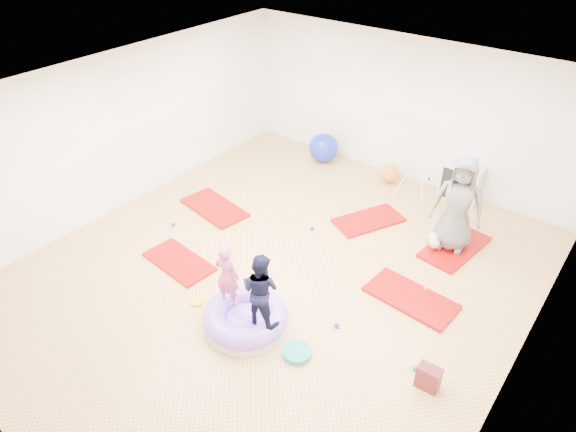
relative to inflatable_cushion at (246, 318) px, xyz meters
The scene contains 19 objects.
room 1.74m from the inflatable_cushion, 108.32° to the left, with size 7.01×8.01×2.81m.
gym_mat_front_left 1.80m from the inflatable_cushion, 167.76° to the left, with size 1.18×0.59×0.05m, color #9A000C.
gym_mat_mid_left 3.06m from the inflatable_cushion, 142.35° to the left, with size 1.30×0.65×0.05m, color #9A000C.
gym_mat_center_back 3.25m from the inflatable_cushion, 89.08° to the left, with size 1.22×0.61×0.05m, color #9A000C.
gym_mat_right 2.43m from the inflatable_cushion, 50.01° to the left, with size 1.30×0.65×0.05m, color #9A000C.
gym_mat_rear_right 3.77m from the inflatable_cushion, 65.14° to the left, with size 1.31×0.65×0.05m, color #9A000C.
inflatable_cushion is the anchor object (origin of this frame).
child_pink 0.72m from the inflatable_cushion, behind, with size 0.34×0.22×0.94m, color #C84A80.
child_navy 0.78m from the inflatable_cushion, ahead, with size 0.52×0.40×1.07m, color black.
adult_caregiver 3.76m from the inflatable_cushion, 65.88° to the left, with size 0.80×0.52×1.64m, color #585858.
infant 3.50m from the inflatable_cushion, 67.42° to the left, with size 0.37×0.37×0.22m.
ball_pit_balls 1.64m from the inflatable_cushion, 98.48° to the left, with size 4.88×2.33×0.07m.
exercise_ball_blue 5.05m from the inflatable_cushion, 112.12° to the left, with size 0.62×0.62×0.62m, color #142ABD.
exercise_ball_orange 4.75m from the inflatable_cushion, 94.08° to the left, with size 0.38×0.38×0.38m, color orange.
infant_play_gym 4.53m from the inflatable_cushion, 85.97° to the left, with size 0.64×0.60×0.49m.
cube_shelf 5.04m from the inflatable_cushion, 78.40° to the left, with size 0.72×0.35×0.72m.
balance_disc 0.87m from the inflatable_cushion, ahead, with size 0.37×0.37×0.08m, color #168B7E.
backpack 2.47m from the inflatable_cushion, 13.49° to the left, with size 0.28×0.17×0.32m, color maroon.
yellow_toy 0.89m from the inflatable_cushion, behind, with size 0.21×0.21×0.03m, color yellow.
Camera 1 is at (3.88, -4.77, 5.17)m, focal length 32.00 mm.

